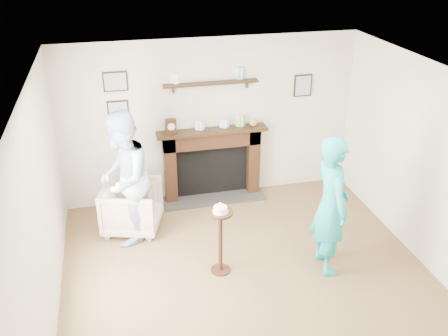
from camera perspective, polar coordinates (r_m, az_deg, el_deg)
The scene contains 6 objects.
ground at distance 6.10m, azimuth 3.59°, elevation -13.94°, with size 5.00×5.00×0.00m, color brown.
room_shell at distance 5.81m, azimuth 2.09°, elevation 2.79°, with size 4.54×5.02×2.52m.
armchair at distance 7.31m, azimuth -10.19°, elevation -6.80°, with size 0.75×0.77×0.70m, color tan.
man at distance 7.12m, azimuth -10.78°, elevation -7.82°, with size 0.90×0.70×1.84m, color silver.
woman at distance 6.61m, azimuth 11.37°, elevation -10.88°, with size 0.65×0.43×1.78m, color #21BCA6.
pedestal_table at distance 6.06m, azimuth -0.42°, elevation -7.06°, with size 0.31×0.31×0.99m.
Camera 1 is at (-1.44, -4.45, 3.91)m, focal length 40.00 mm.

